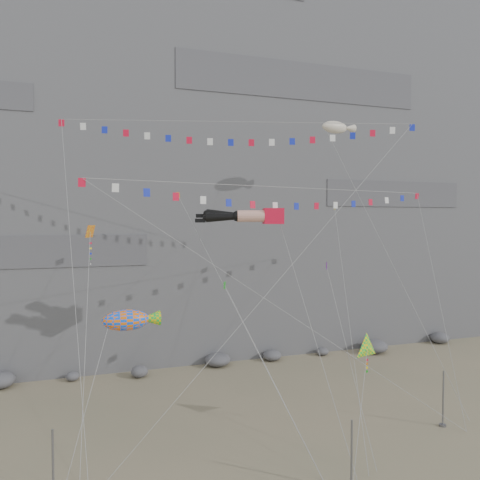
{
  "coord_description": "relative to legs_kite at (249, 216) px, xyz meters",
  "views": [
    {
      "loc": [
        -12.86,
        -28.51,
        14.86
      ],
      "look_at": [
        -0.28,
        9.0,
        13.22
      ],
      "focal_mm": 35.0,
      "sensor_mm": 36.0,
      "label": 1
    }
  ],
  "objects": [
    {
      "name": "small_kite_c",
      "position": [
        -2.99,
        -3.9,
        -4.88
      ],
      "size": [
        4.08,
        8.95,
        13.87
      ],
      "color": "#179619",
      "rests_on": "ground"
    },
    {
      "name": "anchor_pole_center",
      "position": [
        1.81,
        -11.7,
        -13.21
      ],
      "size": [
        0.12,
        0.12,
        3.96
      ],
      "primitive_type": "cylinder",
      "color": "slate",
      "rests_on": "ground"
    },
    {
      "name": "legs_kite",
      "position": [
        0.0,
        0.0,
        0.0
      ],
      "size": [
        6.87,
        14.08,
        19.09
      ],
      "rotation": [
        0.0,
        0.0,
        -0.29
      ],
      "color": "red",
      "rests_on": "ground"
    },
    {
      "name": "small_kite_d",
      "position": [
        9.66,
        3.82,
        0.31
      ],
      "size": [
        6.88,
        15.69,
        22.92
      ],
      "color": "yellow",
      "rests_on": "ground"
    },
    {
      "name": "small_kite_a",
      "position": [
        -4.41,
        4.26,
        1.3
      ],
      "size": [
        5.75,
        16.73,
        23.91
      ],
      "color": "orange",
      "rests_on": "ground"
    },
    {
      "name": "small_kite_b",
      "position": [
        6.34,
        -0.68,
        -4.08
      ],
      "size": [
        2.77,
        10.68,
        15.18
      ],
      "color": "purple",
      "rests_on": "ground"
    },
    {
      "name": "fish_windsock",
      "position": [
        -9.5,
        -3.37,
        -6.65
      ],
      "size": [
        5.97,
        5.88,
        10.69
      ],
      "color": "orange",
      "rests_on": "ground"
    },
    {
      "name": "blimp_windsock",
      "position": [
        10.79,
        5.97,
        8.47
      ],
      "size": [
        6.3,
        13.75,
        27.21
      ],
      "color": "beige",
      "rests_on": "ground"
    },
    {
      "name": "flag_banner_upper",
      "position": [
        0.24,
        2.63,
        7.65
      ],
      "size": [
        27.59,
        14.62,
        28.03
      ],
      "color": "red",
      "rests_on": "ground"
    },
    {
      "name": "anchor_pole_left",
      "position": [
        -13.65,
        -7.9,
        -13.18
      ],
      "size": [
        0.12,
        0.12,
        4.04
      ],
      "primitive_type": "cylinder",
      "color": "slate",
      "rests_on": "ground"
    },
    {
      "name": "cliff",
      "position": [
        0.88,
        26.95,
        9.8
      ],
      "size": [
        80.0,
        28.0,
        50.0
      ],
      "primitive_type": "cube",
      "color": "slate",
      "rests_on": "ground"
    },
    {
      "name": "talus_boulders",
      "position": [
        0.88,
        11.95,
        -14.6
      ],
      "size": [
        60.0,
        3.0,
        1.2
      ],
      "primitive_type": null,
      "color": "slate",
      "rests_on": "ground"
    },
    {
      "name": "delta_kite",
      "position": [
        6.35,
        -6.35,
        -9.1
      ],
      "size": [
        6.01,
        6.41,
        9.75
      ],
      "color": "yellow",
      "rests_on": "ground"
    },
    {
      "name": "anchor_pole_right",
      "position": [
        12.47,
        -6.76,
        -13.17
      ],
      "size": [
        0.12,
        0.12,
        4.05
      ],
      "primitive_type": "cylinder",
      "color": "slate",
      "rests_on": "ground"
    },
    {
      "name": "harlequin_kite",
      "position": [
        -11.58,
        -2.28,
        -1.09
      ],
      "size": [
        1.78,
        7.83,
        15.74
      ],
      "color": "red",
      "rests_on": "ground"
    },
    {
      "name": "ground",
      "position": [
        0.88,
        -5.05,
        -15.2
      ],
      "size": [
        120.0,
        120.0,
        0.0
      ],
      "primitive_type": "plane",
      "color": "gray",
      "rests_on": "ground"
    },
    {
      "name": "flag_banner_lower",
      "position": [
        3.2,
        0.26,
        2.27
      ],
      "size": [
        30.49,
        11.86,
        21.85
      ],
      "color": "red",
      "rests_on": "ground"
    }
  ]
}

